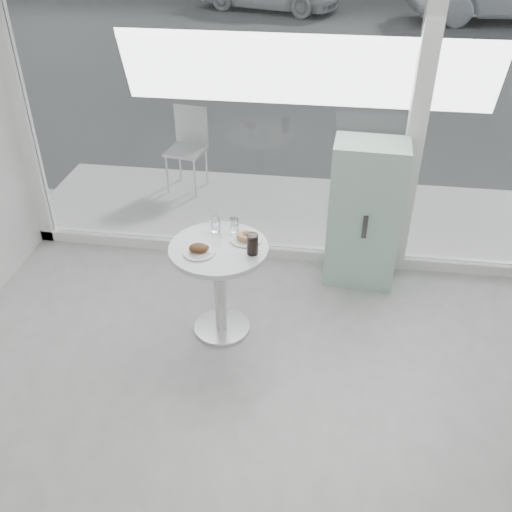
% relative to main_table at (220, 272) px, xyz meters
% --- Properties ---
extents(room_shell, '(6.00, 6.00, 6.00)m').
position_rel_main_table_xyz_m(room_shell, '(0.50, -2.46, 1.36)').
color(room_shell, white).
rests_on(room_shell, ground).
extents(storefront, '(5.00, 0.14, 3.00)m').
position_rel_main_table_xyz_m(storefront, '(0.57, 1.10, 1.16)').
color(storefront, white).
rests_on(storefront, ground).
extents(main_table, '(0.72, 0.72, 0.77)m').
position_rel_main_table_xyz_m(main_table, '(0.00, 0.00, 0.00)').
color(main_table, silver).
rests_on(main_table, ground).
extents(patio_deck, '(5.60, 1.60, 0.05)m').
position_rel_main_table_xyz_m(patio_deck, '(0.50, 1.90, -0.53)').
color(patio_deck, silver).
rests_on(patio_deck, ground).
extents(street, '(40.00, 24.00, 0.00)m').
position_rel_main_table_xyz_m(street, '(0.50, 14.10, -0.55)').
color(street, '#333333').
rests_on(street, ground).
extents(mint_cabinet, '(0.61, 0.43, 1.27)m').
position_rel_main_table_xyz_m(mint_cabinet, '(1.06, 0.86, 0.09)').
color(mint_cabinet, '#8FB6A4').
rests_on(mint_cabinet, ground).
extents(patio_chair, '(0.45, 0.45, 0.89)m').
position_rel_main_table_xyz_m(patio_chair, '(-0.81, 2.33, 0.00)').
color(patio_chair, silver).
rests_on(patio_chair, patio_deck).
extents(plate_fritter, '(0.23, 0.23, 0.07)m').
position_rel_main_table_xyz_m(plate_fritter, '(-0.12, -0.10, 0.25)').
color(plate_fritter, silver).
rests_on(plate_fritter, main_table).
extents(plate_donut, '(0.23, 0.23, 0.06)m').
position_rel_main_table_xyz_m(plate_donut, '(0.18, 0.12, 0.24)').
color(plate_donut, silver).
rests_on(plate_donut, main_table).
extents(water_tumbler_a, '(0.07, 0.07, 0.12)m').
position_rel_main_table_xyz_m(water_tumbler_a, '(-0.06, 0.21, 0.27)').
color(water_tumbler_a, white).
rests_on(water_tumbler_a, main_table).
extents(water_tumbler_b, '(0.07, 0.07, 0.11)m').
position_rel_main_table_xyz_m(water_tumbler_b, '(0.08, 0.22, 0.27)').
color(water_tumbler_b, white).
rests_on(water_tumbler_b, main_table).
extents(cola_glass, '(0.08, 0.08, 0.16)m').
position_rel_main_table_xyz_m(cola_glass, '(0.25, -0.05, 0.29)').
color(cola_glass, white).
rests_on(cola_glass, main_table).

